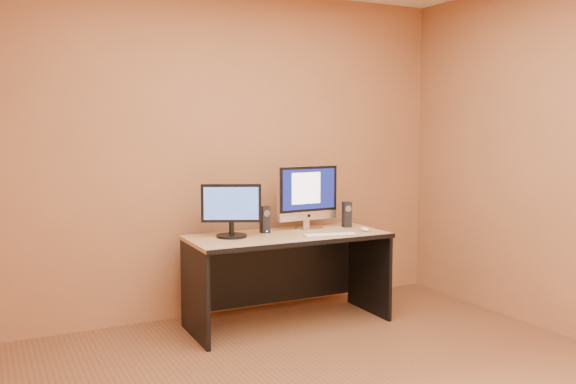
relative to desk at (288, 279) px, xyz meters
name	(u,v)px	position (x,y,z in m)	size (l,w,h in m)	color
walls	(360,167)	(-0.34, -1.47, 0.95)	(4.00, 4.00, 2.60)	#99603D
desk	(288,279)	(0.00, 0.00, 0.00)	(1.50, 0.66, 0.69)	#AA8055
imac	(309,197)	(0.27, 0.16, 0.61)	(0.53, 0.20, 0.52)	silver
second_monitor	(231,211)	(-0.42, 0.09, 0.54)	(0.45, 0.23, 0.39)	black
speaker_left	(265,220)	(-0.12, 0.15, 0.45)	(0.06, 0.07, 0.21)	black
speaker_right	(347,214)	(0.59, 0.10, 0.45)	(0.06, 0.07, 0.21)	black
keyboard	(330,235)	(0.25, -0.20, 0.36)	(0.40, 0.11, 0.02)	silver
mouse	(365,229)	(0.60, -0.14, 0.36)	(0.05, 0.10, 0.03)	silver
cable_a	(312,226)	(0.34, 0.24, 0.35)	(0.01, 0.01, 0.21)	black
cable_b	(296,227)	(0.21, 0.27, 0.35)	(0.01, 0.01, 0.17)	black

